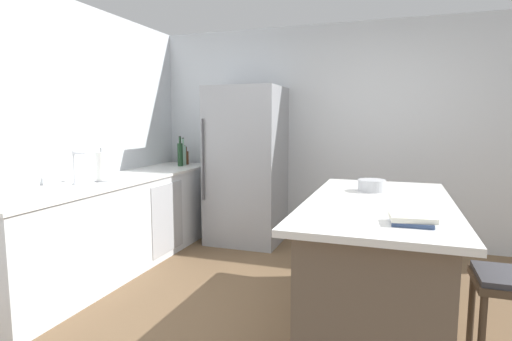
% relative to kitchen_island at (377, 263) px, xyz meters
% --- Properties ---
extents(ground_plane, '(7.20, 7.20, 0.00)m').
position_rel_kitchen_island_xyz_m(ground_plane, '(-0.43, -0.17, -0.47)').
color(ground_plane, brown).
extents(wall_rear, '(6.00, 0.10, 2.60)m').
position_rel_kitchen_island_xyz_m(wall_rear, '(-0.43, 2.08, 0.83)').
color(wall_rear, silver).
rests_on(wall_rear, ground_plane).
extents(wall_left, '(0.10, 6.00, 2.60)m').
position_rel_kitchen_island_xyz_m(wall_left, '(-2.88, -0.17, 0.83)').
color(wall_left, silver).
rests_on(wall_left, ground_plane).
extents(counter_run_left, '(0.68, 3.05, 0.91)m').
position_rel_kitchen_island_xyz_m(counter_run_left, '(-2.50, 0.41, -0.01)').
color(counter_run_left, silver).
rests_on(counter_run_left, ground_plane).
extents(kitchen_island, '(0.98, 1.94, 0.92)m').
position_rel_kitchen_island_xyz_m(kitchen_island, '(0.00, 0.00, 0.00)').
color(kitchen_island, brown).
rests_on(kitchen_island, ground_plane).
extents(refrigerator, '(0.85, 0.77, 1.86)m').
position_rel_kitchen_island_xyz_m(refrigerator, '(-1.60, 1.66, 0.47)').
color(refrigerator, '#93969B').
rests_on(refrigerator, ground_plane).
extents(bar_stool, '(0.36, 0.36, 0.69)m').
position_rel_kitchen_island_xyz_m(bar_stool, '(0.69, -0.58, 0.10)').
color(bar_stool, '#473828').
rests_on(bar_stool, ground_plane).
extents(sink_faucet, '(0.15, 0.05, 0.30)m').
position_rel_kitchen_island_xyz_m(sink_faucet, '(-2.55, -0.08, 0.60)').
color(sink_faucet, silver).
rests_on(sink_faucet, counter_run_left).
extents(paper_towel_roll, '(0.14, 0.14, 0.31)m').
position_rel_kitchen_island_xyz_m(paper_towel_roll, '(-2.48, 0.17, 0.58)').
color(paper_towel_roll, gray).
rests_on(paper_towel_roll, counter_run_left).
extents(olive_oil_bottle, '(0.06, 0.06, 0.33)m').
position_rel_kitchen_island_xyz_m(olive_oil_bottle, '(-2.55, 1.82, 0.57)').
color(olive_oil_bottle, olive).
rests_on(olive_oil_bottle, counter_run_left).
extents(syrup_bottle, '(0.07, 0.07, 0.23)m').
position_rel_kitchen_island_xyz_m(syrup_bottle, '(-2.45, 1.73, 0.53)').
color(syrup_bottle, '#5B3319').
rests_on(syrup_bottle, counter_run_left).
extents(gin_bottle, '(0.07, 0.07, 0.35)m').
position_rel_kitchen_island_xyz_m(gin_bottle, '(-2.44, 1.64, 0.58)').
color(gin_bottle, '#8CB79E').
rests_on(gin_bottle, counter_run_left).
extents(wine_bottle, '(0.07, 0.07, 0.37)m').
position_rel_kitchen_island_xyz_m(wine_bottle, '(-2.42, 1.53, 0.59)').
color(wine_bottle, '#19381E').
rests_on(wine_bottle, counter_run_left).
extents(cookbook_stack, '(0.25, 0.20, 0.05)m').
position_rel_kitchen_island_xyz_m(cookbook_stack, '(0.20, -0.61, 0.48)').
color(cookbook_stack, '#334770').
rests_on(cookbook_stack, kitchen_island).
extents(mixing_bowl, '(0.21, 0.21, 0.09)m').
position_rel_kitchen_island_xyz_m(mixing_bowl, '(-0.07, 0.38, 0.50)').
color(mixing_bowl, '#B2B5BA').
rests_on(mixing_bowl, kitchen_island).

